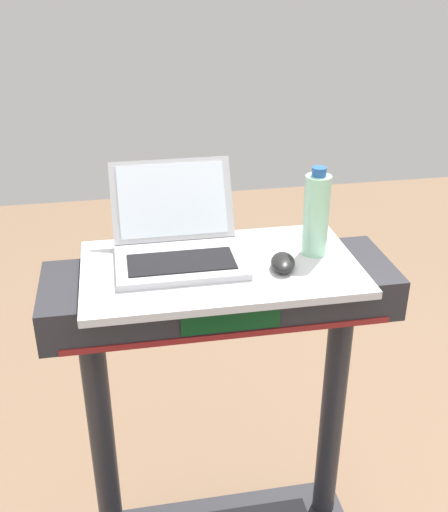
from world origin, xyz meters
name	(u,v)px	position (x,y,z in m)	size (l,w,h in m)	color
desk_board	(220,268)	(0.00, 0.70, 1.07)	(0.70, 0.40, 0.02)	silver
laptop	(178,241)	(-0.10, 0.77, 1.12)	(0.32, 0.33, 0.21)	#B7B7BC
computer_mouse	(283,262)	(0.15, 0.65, 1.09)	(0.06, 0.10, 0.03)	black
water_bottle	(316,214)	(0.25, 0.72, 1.19)	(0.07, 0.07, 0.23)	#9EDBB2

